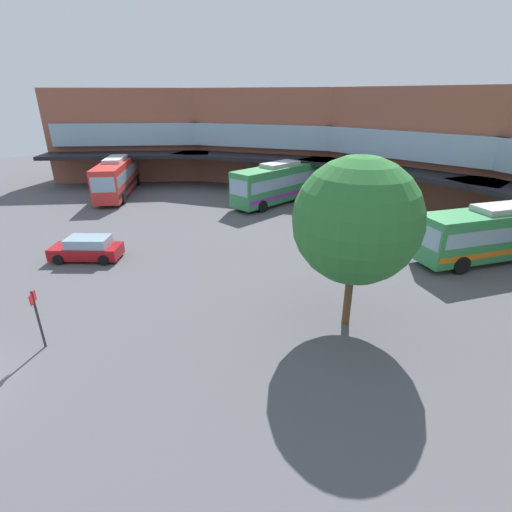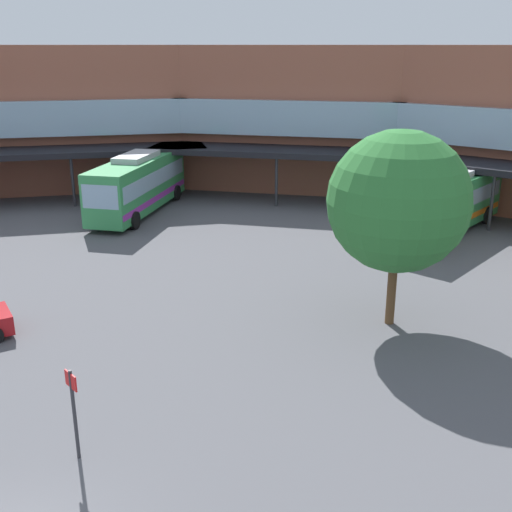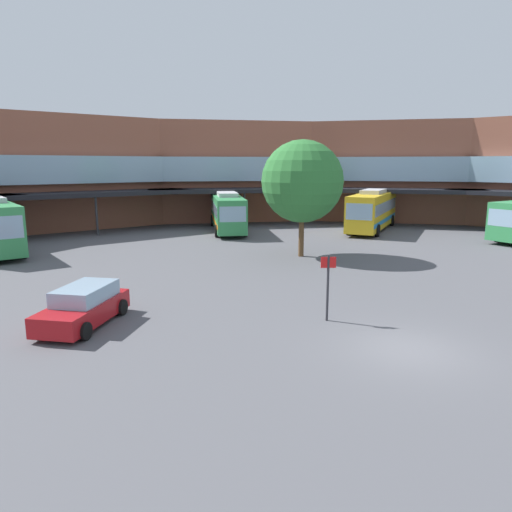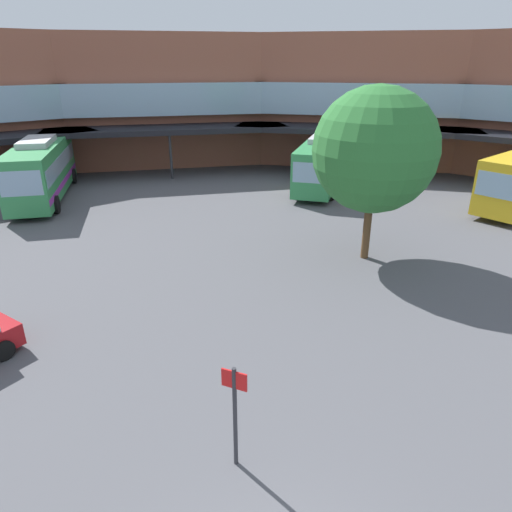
% 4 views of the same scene
% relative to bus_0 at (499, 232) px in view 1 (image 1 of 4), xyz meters
% --- Properties ---
extents(station_building, '(83.34, 36.76, 10.71)m').
position_rel_bus_0_xyz_m(station_building, '(-4.50, -0.87, 3.54)').
color(station_building, '#93543F').
rests_on(station_building, ground).
extents(bus_0, '(5.52, 11.66, 3.63)m').
position_rel_bus_0_xyz_m(bus_0, '(0.00, 0.00, 0.00)').
color(bus_0, '#338C4C').
rests_on(bus_0, ground).
extents(bus_1, '(4.93, 11.48, 3.95)m').
position_rel_bus_0_xyz_m(bus_1, '(-19.20, -3.50, 0.16)').
color(bus_1, '#338C4C').
rests_on(bus_1, ground).
extents(bus_4, '(12.10, 7.57, 3.93)m').
position_rel_bus_0_xyz_m(bus_4, '(-31.31, -16.18, 0.15)').
color(bus_4, red).
rests_on(bus_4, ground).
extents(parked_car, '(3.96, 4.65, 1.53)m').
position_rel_bus_0_xyz_m(parked_car, '(-14.36, -22.54, -1.10)').
color(parked_car, '#A51419').
rests_on(parked_car, ground).
extents(plaza_tree, '(5.48, 5.48, 7.81)m').
position_rel_bus_0_xyz_m(plaza_tree, '(0.24, -13.76, 3.22)').
color(plaza_tree, brown).
rests_on(plaza_tree, ground).
extents(stop_sign_post, '(0.57, 0.27, 2.70)m').
position_rel_bus_0_xyz_m(stop_sign_post, '(-5.40, -25.97, -0.20)').
color(stop_sign_post, '#2D2D33').
rests_on(stop_sign_post, ground).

